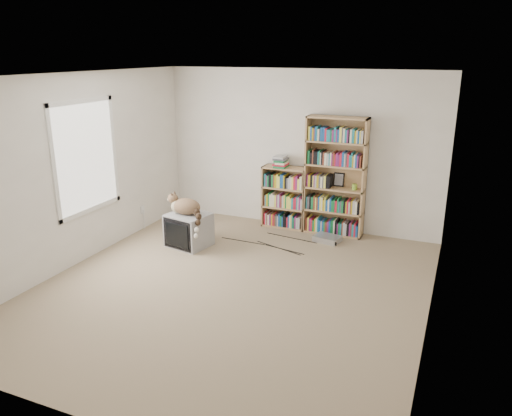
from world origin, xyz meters
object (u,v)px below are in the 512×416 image
at_px(dvd_player, 327,239).
at_px(bookcase_tall, 335,180).
at_px(cat, 188,209).
at_px(bookcase_short, 285,199).
at_px(crt_tv, 189,230).

bearing_deg(dvd_player, bookcase_tall, 104.42).
relative_size(cat, bookcase_tall, 0.35).
bearing_deg(bookcase_short, bookcase_tall, 0.12).
height_order(bookcase_tall, bookcase_short, bookcase_tall).
height_order(crt_tv, dvd_player, crt_tv).
distance_m(crt_tv, bookcase_short, 1.70).
relative_size(crt_tv, bookcase_tall, 0.36).
bearing_deg(bookcase_short, dvd_player, -25.93).
bearing_deg(crt_tv, bookcase_tall, 47.85).
bearing_deg(cat, crt_tv, 107.72).
bearing_deg(dvd_player, crt_tv, -140.68).
bearing_deg(cat, bookcase_short, 51.88).
bearing_deg(bookcase_tall, cat, -142.07).
xyz_separation_m(crt_tv, bookcase_short, (1.01, 1.35, 0.22)).
distance_m(crt_tv, dvd_player, 2.08).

